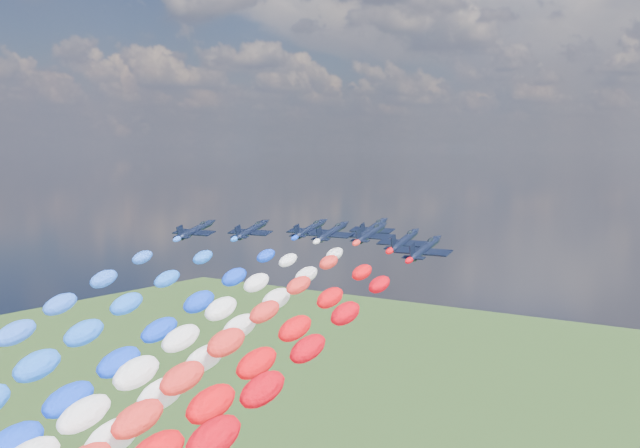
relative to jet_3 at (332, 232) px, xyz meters
The scene contains 10 objects.
jet_0 27.87m from the jet_3, 153.35° to the right, with size 9.46×12.68×2.79m, color black, non-canonical shape.
jet_1 16.80m from the jet_3, 159.68° to the right, with size 9.46×12.68×2.79m, color black, non-canonical shape.
jet_2 7.56m from the jet_3, 160.47° to the left, with size 9.46×12.68×2.79m, color black, non-canonical shape.
trail_2 68.33m from the jet_3, 96.42° to the right, with size 6.67×128.02×53.20m, color #0E39ED, non-canonical shape.
jet_3 is the anchor object (origin of this frame).
jet_4 12.28m from the jet_3, 79.35° to the left, with size 9.46×12.68×2.79m, color black, non-canonical shape.
trail_4 59.21m from the jet_3, 87.59° to the right, with size 6.67×128.02×53.20m, color white, non-canonical shape.
jet_5 7.97m from the jet_3, 15.21° to the left, with size 9.46×12.68×2.79m, color black, non-canonical shape.
jet_6 19.62m from the jet_3, 14.36° to the right, with size 9.46×12.68×2.79m, color black, non-canonical shape.
jet_7 30.86m from the jet_3, 26.32° to the right, with size 9.46×12.68×2.79m, color black, non-canonical shape.
Camera 1 is at (89.26, -124.45, 111.88)m, focal length 45.96 mm.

